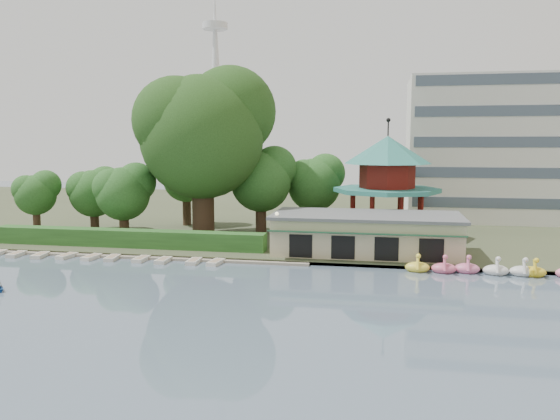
% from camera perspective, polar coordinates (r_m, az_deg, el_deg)
% --- Properties ---
extents(ground_plane, '(220.00, 220.00, 0.00)m').
position_cam_1_polar(ground_plane, '(36.19, -8.58, -11.33)').
color(ground_plane, slate).
rests_on(ground_plane, ground).
extents(shore, '(220.00, 70.00, 0.40)m').
position_cam_1_polar(shore, '(85.88, 2.88, -0.38)').
color(shore, '#424930').
rests_on(shore, ground).
extents(embankment, '(220.00, 0.60, 0.30)m').
position_cam_1_polar(embankment, '(52.20, -2.31, -5.33)').
color(embankment, gray).
rests_on(embankment, ground).
extents(dock, '(34.00, 1.60, 0.24)m').
position_cam_1_polar(dock, '(56.00, -14.43, -4.73)').
color(dock, gray).
rests_on(dock, ground).
extents(boathouse, '(18.60, 9.39, 3.90)m').
position_cam_1_polar(boathouse, '(55.11, 8.98, -2.40)').
color(boathouse, '#C4B790').
rests_on(boathouse, shore).
extents(pavilion, '(12.40, 12.40, 13.50)m').
position_cam_1_polar(pavilion, '(64.49, 11.12, 3.51)').
color(pavilion, '#C4B790').
rests_on(pavilion, shore).
extents(office_building, '(38.00, 18.00, 20.00)m').
position_cam_1_polar(office_building, '(84.10, 25.36, 5.30)').
color(office_building, silver).
rests_on(office_building, shore).
extents(broadcast_tower, '(8.00, 8.00, 96.00)m').
position_cam_1_polar(broadcast_tower, '(181.88, -6.74, 14.21)').
color(broadcast_tower, silver).
rests_on(broadcast_tower, ground).
extents(hedge, '(30.00, 2.00, 1.80)m').
position_cam_1_polar(hedge, '(59.98, -15.73, -2.84)').
color(hedge, '#2B5D23').
rests_on(hedge, shore).
extents(lamp_post, '(0.36, 0.36, 4.28)m').
position_cam_1_polar(lamp_post, '(52.95, -0.33, -1.64)').
color(lamp_post, black).
rests_on(lamp_post, shore).
extents(big_tree, '(15.60, 14.53, 19.85)m').
position_cam_1_polar(big_tree, '(63.92, -7.94, 8.42)').
color(big_tree, '#3A281C').
rests_on(big_tree, shore).
extents(small_trees, '(39.41, 16.60, 10.56)m').
position_cam_1_polar(small_trees, '(68.22, -8.48, 2.85)').
color(small_trees, '#3A281C').
rests_on(small_trees, shore).
extents(swan_boats, '(19.41, 2.10, 1.92)m').
position_cam_1_polar(swan_boats, '(51.41, 23.65, -5.85)').
color(swan_boats, yellow).
rests_on(swan_boats, ground).
extents(moored_rowboats, '(24.42, 2.63, 0.36)m').
position_cam_1_polar(moored_rowboats, '(56.25, -18.10, -4.75)').
color(moored_rowboats, beige).
rests_on(moored_rowboats, ground).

